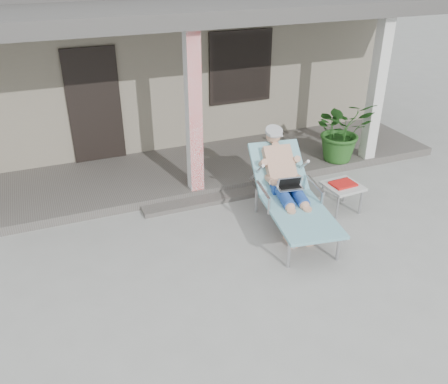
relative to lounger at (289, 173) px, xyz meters
name	(u,v)px	position (x,y,z in m)	size (l,w,h in m)	color
ground	(248,266)	(-0.99, -0.78, -0.86)	(60.00, 60.00, 0.00)	#9E9E99
house	(133,48)	(-0.99, 5.72, 0.80)	(10.40, 5.40, 3.30)	gray
porch_deck	(181,171)	(-0.99, 2.22, -0.79)	(10.00, 2.00, 0.15)	#605B56
porch_overhang	(175,18)	(-0.99, 2.17, 1.92)	(10.00, 2.30, 2.85)	silver
porch_step	(202,201)	(-0.99, 1.07, -0.83)	(2.00, 0.30, 0.07)	#605B56
lounger	(289,173)	(0.00, 0.00, 0.00)	(1.12, 2.23, 1.40)	#B7B7BC
side_table	(343,187)	(1.01, 0.03, -0.45)	(0.58, 0.58, 0.49)	beige
potted_palm	(342,130)	(1.94, 1.47, -0.12)	(1.06, 0.92, 1.18)	#26591E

